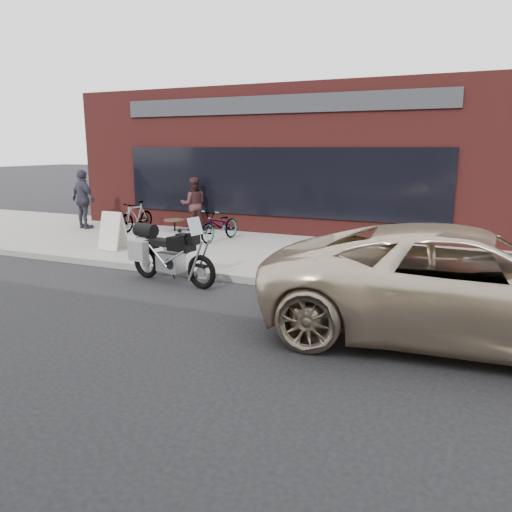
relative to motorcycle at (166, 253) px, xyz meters
The scene contains 11 objects.
ground 4.14m from the motorcycle, 58.48° to the right, with size 120.00×120.00×0.00m, color black.
near_sidewalk 4.14m from the motorcycle, 58.57° to the left, with size 44.00×6.00×0.15m, color gray.
storefront 10.62m from the motorcycle, 89.22° to the left, with size 14.00×10.07×4.50m.
motorcycle is the anchor object (origin of this frame).
minivan 5.72m from the motorcycle, ahead, with size 2.66×5.77×1.60m, color beige.
bicycle_front 3.93m from the motorcycle, 101.70° to the left, with size 0.58×1.66×0.87m, color gray.
bicycle_rear 5.87m from the motorcycle, 132.64° to the left, with size 0.43×1.51×0.91m, color gray.
sandwich_sign 3.22m from the motorcycle, 148.15° to the left, with size 0.61×0.56×0.96m.
cafe_table 5.52m from the motorcycle, 121.17° to the left, with size 0.64×0.64×0.37m.
cafe_patron_left 5.59m from the motorcycle, 114.99° to the left, with size 0.80×0.63×1.65m, color #412223.
cafe_patron_right 7.02m from the motorcycle, 145.24° to the left, with size 1.09×0.45×1.86m, color #373544.
Camera 1 is at (3.48, -4.78, 2.69)m, focal length 35.00 mm.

